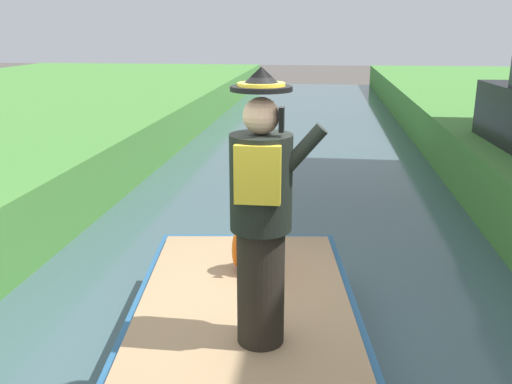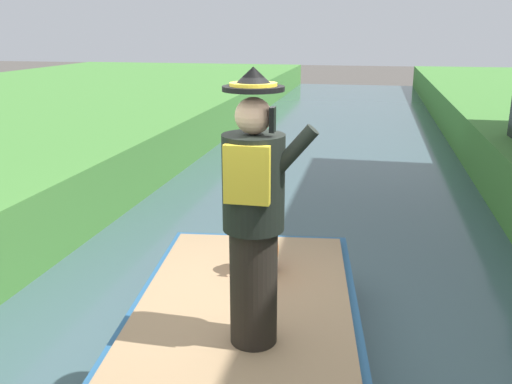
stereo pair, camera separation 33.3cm
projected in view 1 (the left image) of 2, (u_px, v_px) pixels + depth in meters
name	position (u px, v px, depth m)	size (l,w,h in m)	color
ground_plane	(252.00, 383.00, 4.48)	(80.00, 80.00, 0.00)	#4C4742
canal_water	(252.00, 378.00, 4.47)	(5.43, 48.00, 0.10)	#3D565B
boat	(243.00, 375.00, 3.92)	(2.28, 4.38, 0.61)	#23517A
person_pirate	(261.00, 213.00, 3.53)	(0.61, 0.42, 1.85)	black
parrot_plush	(252.00, 246.00, 4.80)	(0.36, 0.35, 0.57)	red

